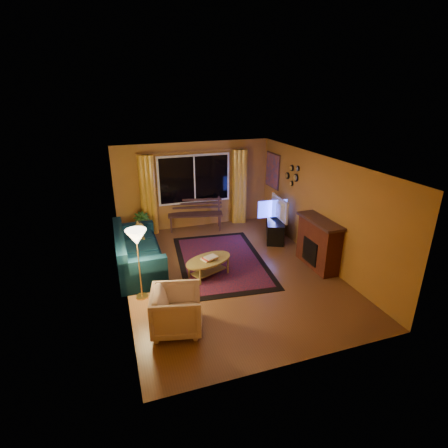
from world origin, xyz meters
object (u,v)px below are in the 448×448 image
object	(u,v)px
sofa	(138,250)
floor_lamp	(139,265)
bench	(196,222)
tv_console	(275,228)
armchair	(177,308)
coffee_table	(209,268)

from	to	relation	value
sofa	floor_lamp	distance (m)	1.28
bench	tv_console	distance (m)	2.31
armchair	tv_console	distance (m)	4.58
armchair	floor_lamp	world-z (taller)	floor_lamp
sofa	tv_console	size ratio (longest dim) A/B	1.71
armchair	bench	bearing A→B (deg)	-5.15
floor_lamp	tv_console	bearing A→B (deg)	26.00
bench	floor_lamp	world-z (taller)	floor_lamp
sofa	coffee_table	bearing A→B (deg)	-31.11
bench	coffee_table	size ratio (longest dim) A/B	1.39
armchair	floor_lamp	xyz separation A→B (m)	(-0.47, 1.21, 0.30)
sofa	tv_console	xyz separation A→B (m)	(3.76, 0.63, -0.18)
armchair	sofa	bearing A→B (deg)	21.98
armchair	floor_lamp	distance (m)	1.33
floor_lamp	coffee_table	xyz separation A→B (m)	(1.50, 0.39, -0.52)
tv_console	armchair	bearing A→B (deg)	-113.36
bench	armchair	size ratio (longest dim) A/B	1.85
armchair	coffee_table	bearing A→B (deg)	-19.64
sofa	tv_console	world-z (taller)	sofa
armchair	tv_console	size ratio (longest dim) A/B	0.64
bench	sofa	distance (m)	2.62
armchair	coffee_table	distance (m)	1.91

